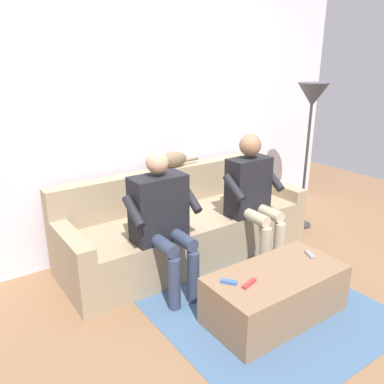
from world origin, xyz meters
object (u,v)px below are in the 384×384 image
at_px(person_left_seated, 252,191).
at_px(floor_lamp, 312,104).
at_px(person_right_seated, 162,215).
at_px(couch, 185,227).
at_px(remote_blue, 229,282).
at_px(remote_red, 249,283).
at_px(remote_gray, 310,254).
at_px(coffee_table, 275,294).
at_px(cat_on_backrest, 170,160).

height_order(person_left_seated, floor_lamp, floor_lamp).
relative_size(person_left_seated, person_right_seated, 1.02).
bearing_deg(couch, remote_blue, 71.10).
xyz_separation_m(remote_blue, remote_red, (-0.11, 0.10, -0.00)).
distance_m(remote_gray, remote_blue, 0.80).
xyz_separation_m(person_left_seated, remote_gray, (0.08, 0.79, -0.30)).
xyz_separation_m(person_right_seated, floor_lamp, (-2.00, -0.21, 0.74)).
height_order(coffee_table, cat_on_backrest, cat_on_backrest).
distance_m(cat_on_backrest, remote_gray, 1.64).
relative_size(person_left_seated, cat_on_backrest, 2.25).
bearing_deg(remote_blue, couch, 124.67).
distance_m(person_left_seated, remote_gray, 0.84).
bearing_deg(couch, remote_red, 77.04).
bearing_deg(couch, person_right_seated, 39.75).
relative_size(person_left_seated, remote_gray, 10.13).
xyz_separation_m(couch, remote_blue, (0.39, 1.15, 0.11)).
xyz_separation_m(couch, coffee_table, (0.00, 1.24, -0.09)).
height_order(couch, coffee_table, couch).
bearing_deg(person_right_seated, remote_gray, 138.51).
bearing_deg(floor_lamp, coffee_table, 34.52).
relative_size(couch, remote_blue, 21.34).
relative_size(cat_on_backrest, remote_blue, 4.70).
bearing_deg(couch, coffee_table, 90.00).
bearing_deg(person_right_seated, floor_lamp, -174.00).
height_order(cat_on_backrest, remote_gray, cat_on_backrest).
relative_size(person_left_seated, remote_blue, 10.56).
xyz_separation_m(couch, cat_on_backrest, (-0.02, -0.30, 0.63)).
bearing_deg(person_left_seated, person_right_seated, -0.68).
height_order(coffee_table, remote_red, remote_red).
bearing_deg(remote_gray, remote_red, 117.44).
bearing_deg(couch, floor_lamp, 172.51).
distance_m(cat_on_backrest, remote_blue, 1.60).
bearing_deg(remote_blue, coffee_table, 40.93).
bearing_deg(remote_gray, couch, 42.91).
distance_m(couch, coffee_table, 1.24).
relative_size(coffee_table, person_left_seated, 0.88).
xyz_separation_m(person_right_seated, remote_blue, (-0.10, 0.74, -0.28)).
bearing_deg(coffee_table, couch, -90.00).
xyz_separation_m(person_left_seated, cat_on_backrest, (0.47, -0.72, 0.22)).
xyz_separation_m(person_right_seated, remote_gray, (-0.90, 0.80, -0.28)).
bearing_deg(remote_red, coffee_table, 165.70).
bearing_deg(remote_blue, person_right_seated, 151.16).
relative_size(coffee_table, floor_lamp, 0.66).
height_order(cat_on_backrest, floor_lamp, floor_lamp).
bearing_deg(coffee_table, remote_red, 1.58).
relative_size(couch, remote_red, 16.62).
distance_m(remote_red, floor_lamp, 2.32).
bearing_deg(person_right_seated, coffee_table, 120.71).
bearing_deg(couch, cat_on_backrest, -94.36).
xyz_separation_m(couch, person_left_seated, (-0.49, 0.42, 0.40)).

